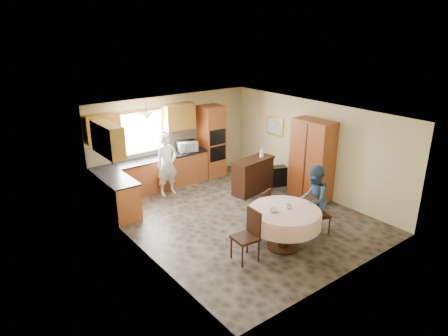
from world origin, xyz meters
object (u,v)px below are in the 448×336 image
at_px(chair_back, 262,207).
at_px(chair_right, 316,212).
at_px(sideboard, 253,177).
at_px(dining_table, 284,218).
at_px(oven_tower, 212,141).
at_px(cupboard, 312,160).
at_px(chair_left, 249,233).
at_px(person_sink, 167,165).
at_px(person_dining, 313,200).

distance_m(chair_back, chair_right, 1.19).
bearing_deg(chair_back, chair_right, 109.46).
distance_m(sideboard, dining_table, 2.92).
bearing_deg(dining_table, oven_tower, 73.10).
distance_m(cupboard, chair_right, 2.03).
relative_size(chair_left, person_sink, 0.61).
bearing_deg(sideboard, cupboard, -59.02).
distance_m(sideboard, cupboard, 1.64).
distance_m(chair_right, person_sink, 4.12).
bearing_deg(chair_back, person_dining, 111.03).
height_order(chair_right, person_dining, person_dining).
bearing_deg(cupboard, person_sink, 139.61).
height_order(chair_back, person_dining, person_dining).
bearing_deg(chair_right, person_sink, 36.13).
relative_size(dining_table, person_dining, 0.96).
height_order(oven_tower, cupboard, oven_tower).
bearing_deg(person_dining, sideboard, -133.90).
bearing_deg(sideboard, oven_tower, 85.00).
xyz_separation_m(sideboard, person_sink, (-1.91, 1.26, 0.40)).
distance_m(cupboard, dining_table, 2.77).
relative_size(dining_table, chair_left, 1.44).
relative_size(dining_table, person_sink, 0.88).
distance_m(cupboard, person_dining, 1.94).
relative_size(sideboard, chair_right, 1.37).
height_order(chair_left, chair_right, chair_left).
relative_size(sideboard, person_sink, 0.74).
bearing_deg(chair_left, chair_back, 131.97).
bearing_deg(chair_right, oven_tower, 10.70).
bearing_deg(cupboard, chair_right, -135.14).
bearing_deg(chair_left, oven_tower, 158.05).
xyz_separation_m(chair_left, chair_back, (1.07, 0.80, -0.06)).
relative_size(dining_table, chair_right, 1.63).
xyz_separation_m(dining_table, chair_left, (-0.84, 0.11, -0.09)).
bearing_deg(person_dining, chair_left, -34.50).
height_order(dining_table, person_dining, person_dining).
bearing_deg(person_dining, dining_table, -29.04).
relative_size(chair_back, person_sink, 0.54).
height_order(sideboard, chair_left, chair_left).
bearing_deg(person_dining, person_sink, -102.27).
xyz_separation_m(dining_table, chair_back, (0.23, 0.91, -0.16)).
distance_m(chair_left, chair_back, 1.34).
xyz_separation_m(sideboard, cupboard, (0.97, -1.18, 0.60)).
bearing_deg(chair_right, person_dining, 35.70).
distance_m(oven_tower, person_dining, 4.25).
xyz_separation_m(sideboard, chair_back, (-1.18, -1.64, 0.06)).
height_order(cupboard, chair_right, cupboard).
bearing_deg(dining_table, sideboard, 61.02).
bearing_deg(sideboard, person_dining, -108.74).
height_order(oven_tower, dining_table, oven_tower).
xyz_separation_m(sideboard, person_dining, (-0.45, -2.47, 0.33)).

